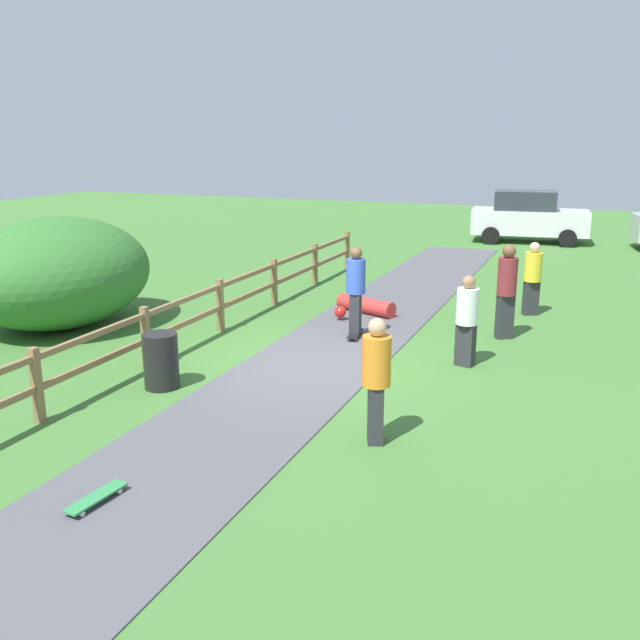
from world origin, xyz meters
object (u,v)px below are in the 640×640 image
object	(u,v)px
skater_fallen	(364,306)
bystander_maroon	(507,287)
skater_riding	(356,287)
skateboard_loose	(96,497)
bystander_yellow	(533,275)
bystander_white	(467,317)
bush_large	(58,272)
trash_bin	(161,361)
parked_car_white	(528,217)
bystander_orange	(376,375)

from	to	relation	value
skater_fallen	bystander_maroon	distance (m)	3.41
skater_riding	skater_fallen	xyz separation A→B (m)	(-0.44, 1.86, -0.84)
skateboard_loose	bystander_yellow	distance (m)	11.15
skateboard_loose	bystander_white	bearing A→B (deg)	65.88
bush_large	bystander_yellow	xyz separation A→B (m)	(9.15, 4.69, -0.25)
bush_large	skater_riding	xyz separation A→B (m)	(6.10, 1.45, -0.12)
trash_bin	bystander_white	distance (m)	5.23
skater_riding	skateboard_loose	xyz separation A→B (m)	(-0.48, -7.30, -0.95)
trash_bin	bystander_yellow	xyz separation A→B (m)	(5.00, 7.12, 0.45)
bystander_yellow	bystander_maroon	distance (m)	2.19
skater_fallen	trash_bin	bearing A→B (deg)	-104.65
bush_large	skater_fallen	world-z (taller)	bush_large
skater_fallen	bystander_maroon	xyz separation A→B (m)	(3.21, -0.78, 0.86)
trash_bin	parked_car_white	world-z (taller)	parked_car_white
skater_riding	bystander_yellow	world-z (taller)	skater_riding
skater_fallen	parked_car_white	bearing A→B (deg)	80.18
skateboard_loose	bystander_white	world-z (taller)	bystander_white
bystander_white	trash_bin	bearing A→B (deg)	-145.73
skater_fallen	bystander_orange	world-z (taller)	bystander_orange
skater_riding	trash_bin	bearing A→B (deg)	-116.65
bystander_orange	skateboard_loose	bearing A→B (deg)	-130.75
bystander_yellow	skater_riding	bearing A→B (deg)	-133.27
bush_large	skater_fallen	size ratio (longest dim) A/B	2.80
skater_fallen	bystander_orange	size ratio (longest dim) A/B	0.89
bush_large	skateboard_loose	bearing A→B (deg)	-46.16
trash_bin	parked_car_white	size ratio (longest dim) A/B	0.21
parked_car_white	bystander_maroon	bearing A→B (deg)	-85.77
skater_fallen	skateboard_loose	xyz separation A→B (m)	(-0.04, -9.16, -0.11)
bystander_yellow	skateboard_loose	bearing A→B (deg)	-108.54
skater_riding	bystander_yellow	distance (m)	4.46
bystander_orange	bystander_white	bearing A→B (deg)	82.18
bystander_white	parked_car_white	xyz separation A→B (m)	(-0.60, 15.56, 0.07)
bystander_maroon	skater_fallen	bearing A→B (deg)	166.34
skateboard_loose	parked_car_white	xyz separation A→B (m)	(2.25, 21.93, 0.87)
skater_riding	skateboard_loose	bearing A→B (deg)	-93.78
skater_riding	skater_fallen	size ratio (longest dim) A/B	1.21
bystander_yellow	bystander_maroon	xyz separation A→B (m)	(-0.29, -2.16, 0.15)
bystander_maroon	skateboard_loose	bearing A→B (deg)	-111.19
trash_bin	bystander_white	size ratio (longest dim) A/B	0.56
skateboard_loose	skater_riding	bearing A→B (deg)	86.22
skateboard_loose	bystander_white	distance (m)	7.02
bystander_white	bystander_orange	xyz separation A→B (m)	(-0.50, -3.64, 0.05)
skater_riding	bystander_maroon	bearing A→B (deg)	21.31
skater_fallen	parked_car_white	xyz separation A→B (m)	(2.21, 12.77, 0.76)
skateboard_loose	parked_car_white	size ratio (longest dim) A/B	0.19
skater_fallen	bystander_orange	xyz separation A→B (m)	(2.31, -6.43, 0.73)
trash_bin	skater_fallen	xyz separation A→B (m)	(1.50, 5.73, -0.25)
trash_bin	bystander_maroon	world-z (taller)	bystander_maroon
trash_bin	skater_fallen	size ratio (longest dim) A/B	0.60
trash_bin	skateboard_loose	xyz separation A→B (m)	(1.46, -3.43, -0.36)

